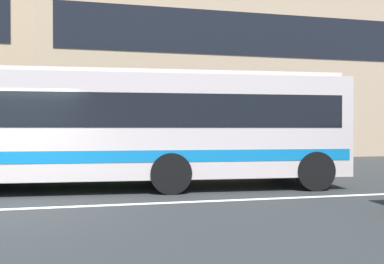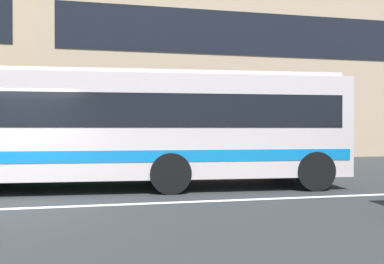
{
  "view_description": "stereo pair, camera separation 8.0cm",
  "coord_description": "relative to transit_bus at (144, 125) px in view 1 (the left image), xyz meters",
  "views": [
    {
      "loc": [
        2.33,
        -7.38,
        1.58
      ],
      "look_at": [
        4.12,
        1.96,
        1.49
      ],
      "focal_mm": 32.69,
      "sensor_mm": 36.0,
      "label": 1
    },
    {
      "loc": [
        2.4,
        -7.39,
        1.58
      ],
      "look_at": [
        4.12,
        1.96,
        1.49
      ],
      "focal_mm": 32.69,
      "sensor_mm": 36.0,
      "label": 2
    }
  ],
  "objects": [
    {
      "name": "apartment_block_right",
      "position": [
        6.01,
        13.82,
        3.97
      ],
      "size": [
        21.44,
        11.77,
        11.3
      ],
      "color": "tan",
      "rests_on": "ground_plane"
    },
    {
      "name": "ground_plane",
      "position": [
        -2.84,
        -2.18,
        -1.68
      ],
      "size": [
        160.0,
        160.0,
        0.0
      ],
      "primitive_type": "plane",
      "color": "#2A2C2D"
    },
    {
      "name": "lane_centre_line",
      "position": [
        -2.84,
        -2.18,
        -1.67
      ],
      "size": [
        60.0,
        0.16,
        0.01
      ],
      "primitive_type": "cube",
      "color": "silver",
      "rests_on": "ground_plane"
    },
    {
      "name": "transit_bus",
      "position": [
        0.0,
        0.0,
        0.0
      ],
      "size": [
        10.79,
        3.14,
        3.04
      ],
      "color": "beige",
      "rests_on": "ground_plane"
    }
  ]
}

